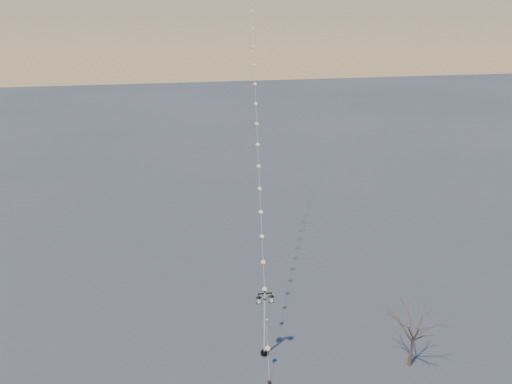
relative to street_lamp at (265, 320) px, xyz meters
name	(u,v)px	position (x,y,z in m)	size (l,w,h in m)	color
street_lamp	(265,320)	(0.00, 0.00, 0.00)	(1.14, 0.50, 4.49)	black
bare_tree	(414,328)	(8.14, -2.98, 0.16)	(2.30, 2.30, 3.81)	brown
kite_train	(253,9)	(3.56, 17.78, 17.83)	(8.44, 41.04, 40.86)	black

